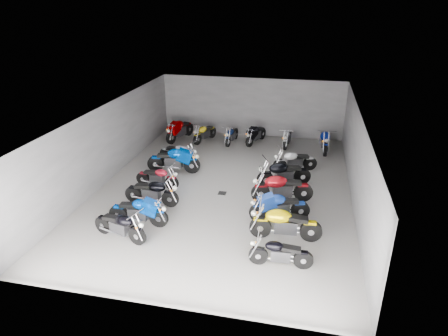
{
  "coord_description": "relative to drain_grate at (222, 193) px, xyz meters",
  "views": [
    {
      "loc": [
        3.09,
        -14.37,
        7.23
      ],
      "look_at": [
        0.02,
        -0.27,
        1.0
      ],
      "focal_mm": 32.0,
      "sensor_mm": 36.0,
      "label": 1
    }
  ],
  "objects": [
    {
      "name": "motorcycle_left_b",
      "position": [
        -2.26,
        -2.9,
        0.5
      ],
      "size": [
        2.12,
        0.41,
        0.93
      ],
      "rotation": [
        0.0,
        0.0,
        -1.57
      ],
      "color": "black",
      "rests_on": "ground"
    },
    {
      "name": "motorcycle_back_f",
      "position": [
        4.0,
        5.78,
        0.56
      ],
      "size": [
        0.49,
        2.35,
        1.03
      ],
      "rotation": [
        0.0,
        0.0,
        3.2
      ],
      "color": "black",
      "rests_on": "ground"
    },
    {
      "name": "motorcycle_left_a",
      "position": [
        -2.49,
        -3.86,
        0.48
      ],
      "size": [
        2.0,
        0.68,
        0.9
      ],
      "rotation": [
        0.0,
        0.0,
        -1.85
      ],
      "color": "black",
      "rests_on": "ground"
    },
    {
      "name": "motorcycle_back_d",
      "position": [
        0.46,
        6.16,
        0.49
      ],
      "size": [
        0.8,
        2.01,
        0.91
      ],
      "rotation": [
        0.0,
        0.0,
        2.81
      ],
      "color": "black",
      "rests_on": "ground"
    },
    {
      "name": "motorcycle_back_a",
      "position": [
        -3.67,
        5.83,
        0.56
      ],
      "size": [
        0.83,
        2.3,
        1.04
      ],
      "rotation": [
        0.0,
        0.0,
        2.85
      ],
      "color": "black",
      "rests_on": "ground"
    },
    {
      "name": "motorcycle_left_d",
      "position": [
        -2.69,
        -0.02,
        0.45
      ],
      "size": [
        1.89,
        0.43,
        0.83
      ],
      "rotation": [
        0.0,
        0.0,
        -1.69
      ],
      "color": "black",
      "rests_on": "ground"
    },
    {
      "name": "wall_back",
      "position": [
        0.0,
        7.5,
        1.59
      ],
      "size": [
        10.0,
        0.1,
        3.2
      ],
      "primitive_type": "cube",
      "color": "gray",
      "rests_on": "ground"
    },
    {
      "name": "motorcycle_back_b",
      "position": [
        -2.28,
        5.87,
        0.47
      ],
      "size": [
        0.82,
        1.91,
        0.87
      ],
      "rotation": [
        0.0,
        0.0,
        2.79
      ],
      "color": "black",
      "rests_on": "ground"
    },
    {
      "name": "motorcycle_right_d",
      "position": [
        2.34,
        -0.18,
        0.56
      ],
      "size": [
        2.32,
        0.75,
        1.04
      ],
      "rotation": [
        0.0,
        0.0,
        1.82
      ],
      "color": "black",
      "rests_on": "ground"
    },
    {
      "name": "ceiling",
      "position": [
        0.0,
        0.5,
        3.21
      ],
      "size": [
        10.0,
        14.0,
        0.04
      ],
      "primitive_type": "cube",
      "color": "black",
      "rests_on": "wall_back"
    },
    {
      "name": "wall_right",
      "position": [
        5.0,
        0.5,
        1.59
      ],
      "size": [
        0.1,
        14.0,
        3.2
      ],
      "primitive_type": "cube",
      "color": "gray",
      "rests_on": "ground"
    },
    {
      "name": "motorcycle_left_f",
      "position": [
        -2.63,
        2.52,
        0.5
      ],
      "size": [
        2.05,
        0.81,
        0.93
      ],
      "rotation": [
        0.0,
        0.0,
        -1.9
      ],
      "color": "black",
      "rests_on": "ground"
    },
    {
      "name": "ground",
      "position": [
        0.0,
        0.5,
        -0.01
      ],
      "size": [
        14.0,
        14.0,
        0.0
      ],
      "primitive_type": "plane",
      "color": "gray",
      "rests_on": "ground"
    },
    {
      "name": "motorcycle_right_f",
      "position": [
        2.67,
        2.85,
        0.48
      ],
      "size": [
        1.93,
        0.88,
        0.89
      ],
      "rotation": [
        0.0,
        0.0,
        1.95
      ],
      "color": "black",
      "rests_on": "ground"
    },
    {
      "name": "drain_grate",
      "position": [
        0.0,
        0.0,
        0.0
      ],
      "size": [
        0.32,
        0.32,
        0.01
      ],
      "primitive_type": "cube",
      "color": "black",
      "rests_on": "ground"
    },
    {
      "name": "motorcycle_left_c",
      "position": [
        -2.36,
        -1.45,
        0.51
      ],
      "size": [
        2.14,
        0.44,
        0.94
      ],
      "rotation": [
        0.0,
        0.0,
        -1.62
      ],
      "color": "black",
      "rests_on": "ground"
    },
    {
      "name": "motorcycle_right_c",
      "position": [
        2.37,
        -1.57,
        0.51
      ],
      "size": [
        2.08,
        0.8,
        0.94
      ],
      "rotation": [
        0.0,
        0.0,
        1.88
      ],
      "color": "black",
      "rests_on": "ground"
    },
    {
      "name": "motorcycle_back_e",
      "position": [
        2.13,
        6.09,
        0.45
      ],
      "size": [
        0.41,
        1.9,
        0.83
      ],
      "rotation": [
        0.0,
        0.0,
        3.06
      ],
      "color": "black",
      "rests_on": "ground"
    },
    {
      "name": "wall_left",
      "position": [
        -5.0,
        0.5,
        1.59
      ],
      "size": [
        0.1,
        14.0,
        3.2
      ],
      "primitive_type": "cube",
      "color": "gray",
      "rests_on": "ground"
    },
    {
      "name": "motorcycle_left_e",
      "position": [
        -2.52,
        1.58,
        0.56
      ],
      "size": [
        2.38,
        0.53,
        1.04
      ],
      "rotation": [
        0.0,
        0.0,
        -1.47
      ],
      "color": "black",
      "rests_on": "ground"
    },
    {
      "name": "motorcycle_right_e",
      "position": [
        2.3,
        1.21,
        0.55
      ],
      "size": [
        2.17,
        1.06,
        1.01
      ],
      "rotation": [
        0.0,
        0.0,
        1.98
      ],
      "color": "black",
      "rests_on": "ground"
    },
    {
      "name": "motorcycle_back_c",
      "position": [
        -0.8,
        5.9,
        0.45
      ],
      "size": [
        0.43,
        1.9,
        0.84
      ],
      "rotation": [
        0.0,
        0.0,
        3.03
      ],
      "color": "black",
      "rests_on": "ground"
    },
    {
      "name": "motorcycle_right_a",
      "position": [
        2.64,
        -4.19,
        0.44
      ],
      "size": [
        1.87,
        0.39,
        0.82
      ],
      "rotation": [
        0.0,
        0.0,
        1.62
      ],
      "color": "black",
      "rests_on": "ground"
    },
    {
      "name": "motorcycle_right_b",
      "position": [
        2.65,
        -2.74,
        0.55
      ],
      "size": [
        2.32,
        0.5,
        1.02
      ],
      "rotation": [
        0.0,
        0.0,
        1.64
      ],
      "color": "black",
      "rests_on": "ground"
    }
  ]
}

